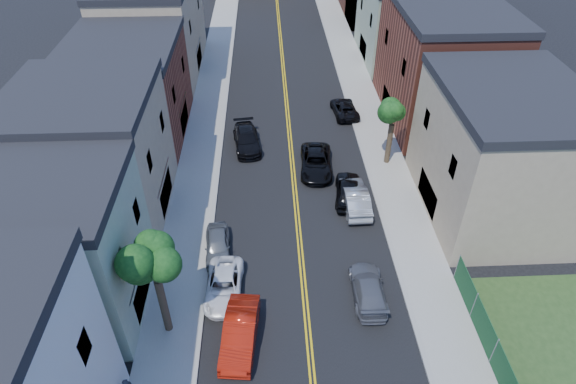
{
  "coord_description": "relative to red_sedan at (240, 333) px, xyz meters",
  "views": [
    {
      "loc": [
        -1.93,
        -3.36,
        23.33
      ],
      "look_at": [
        -0.66,
        23.86,
        2.0
      ],
      "focal_mm": 30.42,
      "sensor_mm": 36.0,
      "label": 1
    }
  ],
  "objects": [
    {
      "name": "curb_left",
      "position": [
        -2.35,
        27.0,
        -0.74
      ],
      "size": [
        0.3,
        100.0,
        0.15
      ],
      "primitive_type": "cube",
      "color": "gray",
      "rests_on": "ground"
    },
    {
      "name": "red_sedan",
      "position": [
        0.0,
        0.0,
        0.0
      ],
      "size": [
        2.23,
        5.12,
        1.64
      ],
      "primitive_type": "imported",
      "rotation": [
        0.0,
        0.0,
        -0.1
      ],
      "color": "#B81C0C",
      "rests_on": "ground"
    },
    {
      "name": "fence_right",
      "position": [
        13.3,
        -3.5,
        0.28
      ],
      "size": [
        0.04,
        15.0,
        1.9
      ],
      "primitive_type": "cube",
      "color": "#143F1E",
      "rests_on": "sidewalk_right"
    },
    {
      "name": "bldg_left_tan_near",
      "position": [
        -10.2,
        12.0,
        3.68
      ],
      "size": [
        9.0,
        10.0,
        9.0
      ],
      "primitive_type": "cube",
      "color": "#998466",
      "rests_on": "ground"
    },
    {
      "name": "bldg_left_palegrn",
      "position": [
        -10.2,
        3.0,
        3.43
      ],
      "size": [
        9.0,
        8.0,
        8.5
      ],
      "primitive_type": "cube",
      "color": "gray",
      "rests_on": "ground"
    },
    {
      "name": "black_car_left",
      "position": [
        -0.04,
        20.06,
        -0.06
      ],
      "size": [
        2.79,
        5.47,
        1.52
      ],
      "primitive_type": "imported",
      "rotation": [
        0.0,
        0.0,
        0.13
      ],
      "color": "black",
      "rests_on": "ground"
    },
    {
      "name": "grey_car_left",
      "position": [
        -1.7,
        7.05,
        -0.13
      ],
      "size": [
        1.95,
        4.18,
        1.39
      ],
      "primitive_type": "imported",
      "rotation": [
        0.0,
        0.0,
        0.08
      ],
      "color": "#5A5D61",
      "rests_on": "ground"
    },
    {
      "name": "bldg_left_brick",
      "position": [
        -10.2,
        23.0,
        3.18
      ],
      "size": [
        9.0,
        12.0,
        8.0
      ],
      "primitive_type": "cube",
      "color": "brown",
      "rests_on": "ground"
    },
    {
      "name": "bldg_right_palegrn",
      "position": [
        17.8,
        39.0,
        3.43
      ],
      "size": [
        9.0,
        12.0,
        8.5
      ],
      "primitive_type": "cube",
      "color": "gray",
      "rests_on": "ground"
    },
    {
      "name": "black_suv_lane",
      "position": [
        5.69,
        16.26,
        -0.07
      ],
      "size": [
        2.86,
        5.57,
        1.51
      ],
      "primitive_type": "imported",
      "rotation": [
        0.0,
        0.0,
        -0.07
      ],
      "color": "black",
      "rests_on": "ground"
    },
    {
      "name": "white_pickup",
      "position": [
        -1.08,
        3.53,
        -0.17
      ],
      "size": [
        2.32,
        4.76,
        1.3
      ],
      "primitive_type": "imported",
      "rotation": [
        0.0,
        0.0,
        -0.03
      ],
      "color": "white",
      "rests_on": "ground"
    },
    {
      "name": "silver_car_right",
      "position": [
        8.14,
        11.45,
        0.0
      ],
      "size": [
        1.85,
        5.01,
        1.64
      ],
      "primitive_type": "imported",
      "rotation": [
        0.0,
        0.0,
        3.16
      ],
      "color": "#9EA1A5",
      "rests_on": "ground"
    },
    {
      "name": "bldg_right_brick",
      "position": [
        17.8,
        25.0,
        4.18
      ],
      "size": [
        9.0,
        14.0,
        10.0
      ],
      "primitive_type": "cube",
      "color": "brown",
      "rests_on": "ground"
    },
    {
      "name": "bldg_right_tan",
      "position": [
        17.8,
        11.0,
        3.68
      ],
      "size": [
        9.0,
        12.0,
        9.0
      ],
      "primitive_type": "cube",
      "color": "#998466",
      "rests_on": "ground"
    },
    {
      "name": "black_car_right",
      "position": [
        7.78,
        12.43,
        -0.01
      ],
      "size": [
        2.53,
        4.98,
        1.62
      ],
      "primitive_type": "imported",
      "rotation": [
        0.0,
        0.0,
        3.01
      ],
      "color": "black",
      "rests_on": "ground"
    },
    {
      "name": "sidewalk_right",
      "position": [
        11.7,
        27.0,
        -0.74
      ],
      "size": [
        3.2,
        100.0,
        0.15
      ],
      "primitive_type": "cube",
      "color": "gray",
      "rests_on": "ground"
    },
    {
      "name": "curb_right",
      "position": [
        9.95,
        27.0,
        -0.74
      ],
      "size": [
        0.3,
        100.0,
        0.15
      ],
      "primitive_type": "cube",
      "color": "gray",
      "rests_on": "ground"
    },
    {
      "name": "tree_right_far",
      "position": [
        11.72,
        17.01,
        4.94
      ],
      "size": [
        4.4,
        4.4,
        8.03
      ],
      "color": "#322919",
      "rests_on": "sidewalk_right"
    },
    {
      "name": "dark_car_right_far",
      "position": [
        9.3,
        25.48,
        -0.17
      ],
      "size": [
        2.56,
        4.81,
        1.29
      ],
      "primitive_type": "imported",
      "rotation": [
        0.0,
        0.0,
        3.24
      ],
      "color": "black",
      "rests_on": "ground"
    },
    {
      "name": "bldg_left_tan_far",
      "position": [
        -10.2,
        37.0,
        3.93
      ],
      "size": [
        9.0,
        16.0,
        9.5
      ],
      "primitive_type": "cube",
      "color": "#998466",
      "rests_on": "ground"
    },
    {
      "name": "tree_left_mid",
      "position": [
        -4.08,
        1.01,
        5.77
      ],
      "size": [
        5.2,
        5.2,
        9.29
      ],
      "color": "#322919",
      "rests_on": "sidewalk_left"
    },
    {
      "name": "sidewalk_left",
      "position": [
        -4.1,
        27.0,
        -0.74
      ],
      "size": [
        3.2,
        100.0,
        0.15
      ],
      "primitive_type": "cube",
      "color": "gray",
      "rests_on": "ground"
    },
    {
      "name": "grey_car_right",
      "position": [
        7.6,
        2.89,
        -0.13
      ],
      "size": [
        2.0,
        4.75,
        1.37
      ],
      "primitive_type": "imported",
      "rotation": [
        0.0,
        0.0,
        3.12
      ],
      "color": "#585A60",
      "rests_on": "ground"
    }
  ]
}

